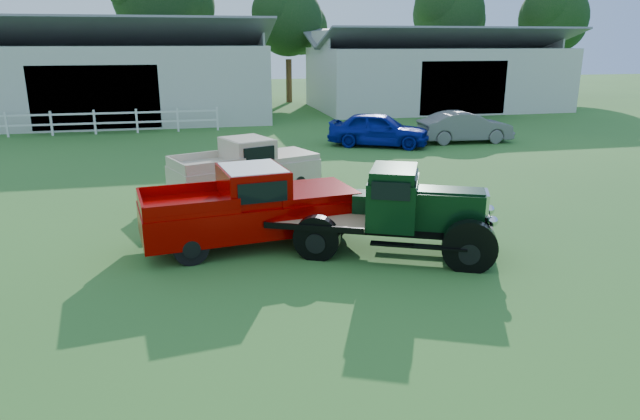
{
  "coord_description": "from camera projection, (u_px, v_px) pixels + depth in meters",
  "views": [
    {
      "loc": [
        -2.34,
        -10.03,
        4.48
      ],
      "look_at": [
        0.2,
        1.2,
        1.05
      ],
      "focal_mm": 32.0,
      "sensor_mm": 36.0,
      "label": 1
    }
  ],
  "objects": [
    {
      "name": "tree_d",
      "position": [
        447.0,
        34.0,
        45.3
      ],
      "size": [
        6.0,
        6.0,
        10.0
      ],
      "primitive_type": null,
      "color": "black",
      "rests_on": "ground"
    },
    {
      "name": "ground",
      "position": [
        324.0,
        279.0,
        11.15
      ],
      "size": [
        120.0,
        120.0,
        0.0
      ],
      "primitive_type": "plane",
      "color": "#336629"
    },
    {
      "name": "tree_c",
      "position": [
        288.0,
        40.0,
        41.77
      ],
      "size": [
        5.4,
        5.4,
        9.0
      ],
      "primitive_type": null,
      "color": "black",
      "rests_on": "ground"
    },
    {
      "name": "shed_left",
      "position": [
        106.0,
        71.0,
        33.18
      ],
      "size": [
        18.8,
        10.2,
        5.6
      ],
      "primitive_type": null,
      "color": "silver",
      "rests_on": "ground"
    },
    {
      "name": "white_pickup",
      "position": [
        245.0,
        167.0,
        17.11
      ],
      "size": [
        4.86,
        3.24,
        1.66
      ],
      "primitive_type": null,
      "rotation": [
        0.0,
        0.0,
        0.36
      ],
      "color": "#C5B499",
      "rests_on": "ground"
    },
    {
      "name": "tree_b",
      "position": [
        161.0,
        22.0,
        40.44
      ],
      "size": [
        6.9,
        6.9,
        11.5
      ],
      "primitive_type": null,
      "color": "black",
      "rests_on": "ground"
    },
    {
      "name": "misc_car_grey",
      "position": [
        465.0,
        127.0,
        25.95
      ],
      "size": [
        4.28,
        1.64,
        1.39
      ],
      "primitive_type": "imported",
      "rotation": [
        0.0,
        0.0,
        1.53
      ],
      "color": "#5F5F5F",
      "rests_on": "ground"
    },
    {
      "name": "fence_rail",
      "position": [
        73.0,
        123.0,
        27.98
      ],
      "size": [
        14.2,
        0.16,
        1.2
      ],
      "primitive_type": null,
      "color": "white",
      "rests_on": "ground"
    },
    {
      "name": "red_pickup",
      "position": [
        249.0,
        206.0,
        12.83
      ],
      "size": [
        5.18,
        2.59,
        1.81
      ],
      "primitive_type": null,
      "rotation": [
        0.0,
        0.0,
        0.14
      ],
      "color": "#950100",
      "rests_on": "ground"
    },
    {
      "name": "misc_car_blue",
      "position": [
        379.0,
        129.0,
        24.98
      ],
      "size": [
        4.7,
        3.54,
        1.49
      ],
      "primitive_type": "imported",
      "rotation": [
        0.0,
        0.0,
        1.11
      ],
      "color": "#07178E",
      "rests_on": "ground"
    },
    {
      "name": "tree_e",
      "position": [
        551.0,
        37.0,
        45.19
      ],
      "size": [
        5.7,
        5.7,
        9.5
      ],
      "primitive_type": null,
      "color": "black",
      "rests_on": "ground"
    },
    {
      "name": "shed_right",
      "position": [
        435.0,
        69.0,
        38.6
      ],
      "size": [
        16.8,
        9.2,
        5.2
      ],
      "primitive_type": null,
      "color": "silver",
      "rests_on": "ground"
    },
    {
      "name": "vintage_flatbed",
      "position": [
        388.0,
        210.0,
        12.34
      ],
      "size": [
        5.16,
        3.71,
        1.9
      ],
      "primitive_type": null,
      "rotation": [
        0.0,
        0.0,
        -0.43
      ],
      "color": "black",
      "rests_on": "ground"
    }
  ]
}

